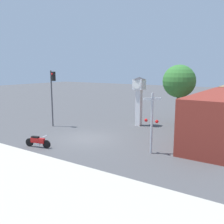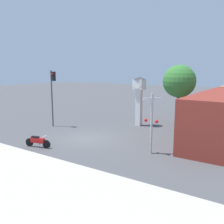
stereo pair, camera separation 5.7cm
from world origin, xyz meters
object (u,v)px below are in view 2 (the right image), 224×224
(motorcycle, at_px, (38,141))
(railroad_crossing_signal, at_px, (151,121))
(clock_tower, at_px, (139,94))
(traffic_light, at_px, (53,89))
(street_tree, at_px, (179,81))

(motorcycle, distance_m, railroad_crossing_signal, 7.51)
(clock_tower, xyz_separation_m, railroad_crossing_signal, (4.15, -6.36, -0.89))
(clock_tower, xyz_separation_m, traffic_light, (-6.13, -4.52, 0.46))
(clock_tower, distance_m, street_tree, 3.77)
(clock_tower, bearing_deg, traffic_light, -143.57)
(motorcycle, relative_size, street_tree, 0.34)
(motorcycle, xyz_separation_m, railroad_crossing_signal, (6.68, 3.01, 1.62))
(traffic_light, relative_size, street_tree, 0.91)
(clock_tower, bearing_deg, street_tree, 38.19)
(motorcycle, relative_size, clock_tower, 0.42)
(motorcycle, xyz_separation_m, street_tree, (5.37, 11.61, 3.57))
(traffic_light, bearing_deg, street_tree, 36.99)
(traffic_light, height_order, railroad_crossing_signal, traffic_light)
(railroad_crossing_signal, bearing_deg, street_tree, 98.66)
(railroad_crossing_signal, bearing_deg, clock_tower, 123.14)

